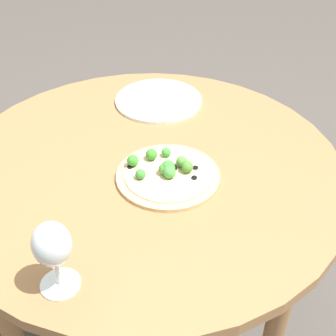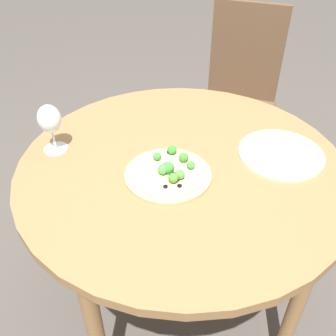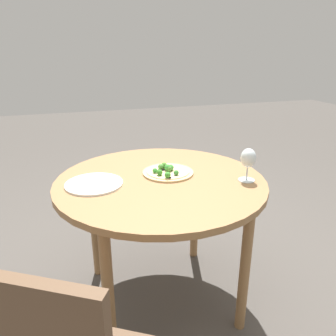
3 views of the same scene
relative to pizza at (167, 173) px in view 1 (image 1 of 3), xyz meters
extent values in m
plane|color=#4C4742|center=(0.05, 0.06, -0.74)|extent=(12.00, 12.00, 0.00)
cylinder|color=olive|center=(0.05, 0.06, -0.03)|extent=(1.04, 1.04, 0.03)
cylinder|color=olive|center=(0.38, -0.27, -0.39)|extent=(0.05, 0.05, 0.70)
cylinder|color=olive|center=(0.38, 0.38, -0.39)|extent=(0.05, 0.05, 0.70)
cylinder|color=brown|center=(0.56, 0.57, -0.53)|extent=(0.04, 0.04, 0.41)
cylinder|color=tan|center=(0.00, 0.00, -0.01)|extent=(0.26, 0.26, 0.01)
cylinder|color=beige|center=(0.00, 0.00, 0.00)|extent=(0.22, 0.22, 0.00)
sphere|color=#53923E|center=(0.03, -0.04, 0.02)|extent=(0.03, 0.03, 0.03)
sphere|color=#4D9A33|center=(0.00, -0.01, 0.02)|extent=(0.03, 0.03, 0.03)
sphere|color=green|center=(0.07, 0.00, 0.01)|extent=(0.03, 0.03, 0.03)
sphere|color=#4B8230|center=(0.00, -0.05, 0.02)|extent=(0.03, 0.03, 0.03)
sphere|color=#3E8737|center=(-0.03, 0.07, 0.02)|extent=(0.03, 0.03, 0.03)
sphere|color=#3C9030|center=(0.03, 0.09, 0.02)|extent=(0.03, 0.03, 0.03)
sphere|color=green|center=(0.00, 0.00, 0.02)|extent=(0.04, 0.04, 0.04)
sphere|color=#489B43|center=(-0.02, -0.01, 0.02)|extent=(0.03, 0.03, 0.03)
sphere|color=#3D8A2C|center=(0.06, 0.04, 0.02)|extent=(0.03, 0.03, 0.03)
sphere|color=#4C8535|center=(-0.01, 0.01, 0.02)|extent=(0.03, 0.03, 0.03)
cylinder|color=black|center=(-0.02, -0.07, 0.00)|extent=(0.01, 0.01, 0.00)
cylinder|color=black|center=(0.03, -0.04, 0.00)|extent=(0.01, 0.01, 0.00)
cylinder|color=black|center=(-0.02, 0.07, 0.00)|extent=(0.01, 0.01, 0.00)
cylinder|color=black|center=(0.02, 0.10, 0.00)|extent=(0.01, 0.01, 0.00)
cylinder|color=black|center=(-0.01, 0.00, 0.00)|extent=(0.01, 0.01, 0.00)
cylinder|color=black|center=(0.02, -0.07, 0.00)|extent=(0.01, 0.01, 0.00)
cylinder|color=black|center=(0.02, -0.02, 0.00)|extent=(0.01, 0.01, 0.00)
cylinder|color=black|center=(0.02, -0.04, 0.00)|extent=(0.01, 0.01, 0.00)
cylinder|color=black|center=(0.01, -0.02, 0.00)|extent=(0.01, 0.01, 0.00)
cylinder|color=silver|center=(-0.34, 0.20, -0.01)|extent=(0.08, 0.08, 0.00)
cylinder|color=silver|center=(-0.34, 0.20, 0.03)|extent=(0.01, 0.01, 0.07)
ellipsoid|color=silver|center=(-0.34, 0.20, 0.10)|extent=(0.07, 0.07, 0.09)
cylinder|color=white|center=(0.38, 0.04, -0.01)|extent=(0.27, 0.27, 0.01)
camera|label=1|loc=(-0.92, -0.02, 0.74)|focal=50.00mm
camera|label=2|loc=(-0.16, -0.86, 0.71)|focal=40.00mm
camera|label=3|loc=(0.46, 1.51, 0.60)|focal=35.00mm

